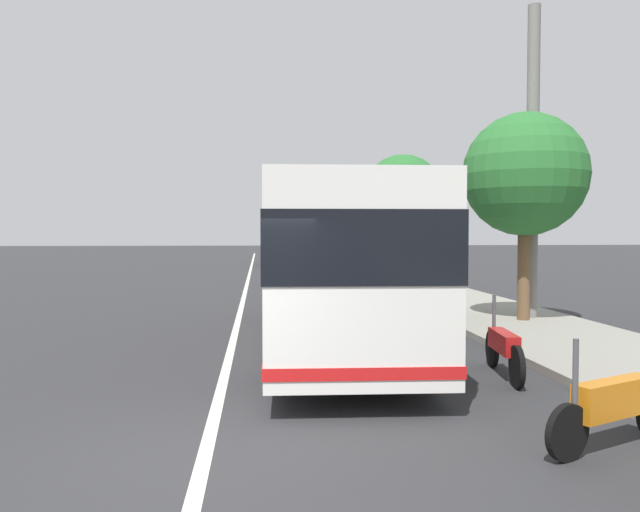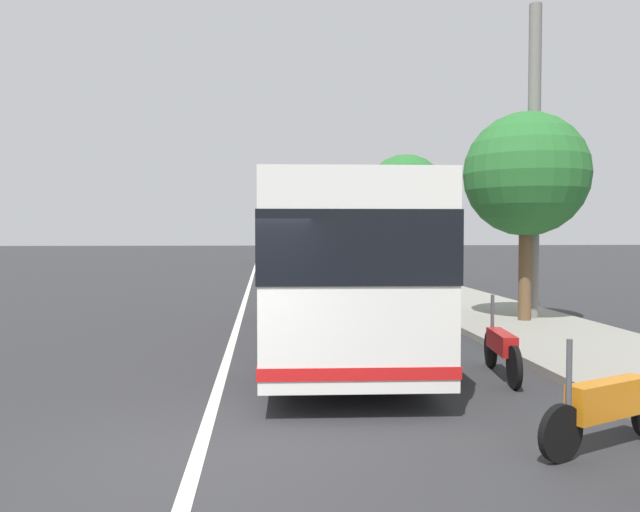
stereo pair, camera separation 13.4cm
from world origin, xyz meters
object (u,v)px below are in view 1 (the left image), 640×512
Objects in this scene: motorcycle_angled at (504,348)px; car_far_distant at (275,255)px; motorcycle_nearest_curb at (613,406)px; utility_pole at (532,165)px; car_side_street at (287,258)px; roadside_tree_far_block at (403,196)px; roadside_tree_mid_block at (525,175)px; coach_bus at (332,259)px.

motorcycle_angled is 0.49× the size of car_far_distant.
utility_pole reaches higher than motorcycle_nearest_curb.
car_side_street is 0.83× the size of roadside_tree_far_block.
utility_pole is (-30.57, -5.84, 3.37)m from car_far_distant.
roadside_tree_far_block is at bearing 2.84° from roadside_tree_mid_block.
car_far_distant is 0.82× the size of roadside_tree_mid_block.
utility_pole is at bearing -167.30° from car_side_street.
roadside_tree_mid_block is at bearing -132.99° from motorcycle_nearest_curb.
car_side_street is 16.06m from roadside_tree_far_block.
motorcycle_nearest_curb is 9.74m from roadside_tree_mid_block.
car_far_distant is at bearing 8.25° from car_side_street.
car_far_distant reaches higher than motorcycle_angled.
coach_bus is 2.35× the size of car_side_street.
coach_bus is 5.23× the size of motorcycle_angled.
motorcycle_angled is (-3.30, -2.41, -1.32)m from coach_bus.
roadside_tree_far_block is at bearing -162.98° from car_side_street.
motorcycle_nearest_curb is at bearing -158.64° from coach_bus.
motorcycle_nearest_curb is 0.44× the size of car_far_distant.
car_far_distant is 20.88m from roadside_tree_far_block.
roadside_tree_far_block reaches higher than motorcycle_nearest_curb.
roadside_tree_far_block reaches higher than car_far_distant.
roadside_tree_mid_block is at bearing -177.16° from roadside_tree_far_block.
roadside_tree_mid_block is 0.66m from utility_pole.
roadside_tree_far_block is at bearing -163.16° from car_far_distant.
motorcycle_nearest_curb is (-6.64, -2.28, -1.32)m from coach_bus.
utility_pole is (-25.66, -5.23, 3.38)m from car_side_street.
utility_pole reaches higher than motorcycle_angled.
roadside_tree_far_block reaches higher than coach_bus.
roadside_tree_far_block reaches higher than motorcycle_angled.
coach_bus is at bearing 114.50° from utility_pole.
roadside_tree_far_block is at bearing -0.36° from motorcycle_angled.
car_side_street is (34.81, 2.00, 0.23)m from motorcycle_nearest_curb.
motorcycle_angled is at bearing -117.26° from motorcycle_nearest_curb.
motorcycle_angled is at bearing 172.48° from roadside_tree_far_block.
roadside_tree_far_block is at bearing 5.07° from utility_pole.
motorcycle_nearest_curb is 10.35m from utility_pole.
utility_pole is (5.81, -3.09, 3.61)m from motorcycle_angled.
roadside_tree_far_block is (-20.04, -4.91, 3.22)m from car_far_distant.
car_side_street is at bearing 15.85° from roadside_tree_far_block.
roadside_tree_mid_block is at bearing -166.94° from car_far_distant.
motorcycle_nearest_curb is 0.34× the size of roadside_tree_far_block.
roadside_tree_far_block is 10.57m from utility_pole.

